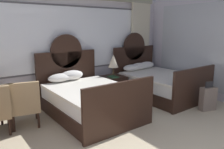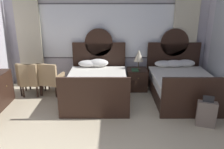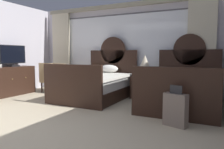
{
  "view_description": "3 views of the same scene",
  "coord_description": "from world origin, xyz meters",
  "px_view_note": "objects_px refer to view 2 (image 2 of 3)",
  "views": [
    {
      "loc": [
        -2.58,
        -0.9,
        1.87
      ],
      "look_at": [
        0.24,
        2.86,
        0.86
      ],
      "focal_mm": 35.69,
      "sensor_mm": 36.0,
      "label": 1
    },
    {
      "loc": [
        0.15,
        -2.37,
        2.48
      ],
      "look_at": [
        0.16,
        2.58,
        0.81
      ],
      "focal_mm": 35.59,
      "sensor_mm": 36.0,
      "label": 2
    },
    {
      "loc": [
        2.66,
        -1.89,
        1.17
      ],
      "look_at": [
        0.35,
        2.8,
        0.68
      ],
      "focal_mm": 34.51,
      "sensor_mm": 36.0,
      "label": 3
    }
  ],
  "objects_px": {
    "armchair_by_window_left": "(49,78)",
    "armchair_by_window_centre": "(31,78)",
    "nightstand_between_beds": "(136,79)",
    "suitcase_on_floor": "(206,114)",
    "table_lamp_on_nightstand": "(138,56)",
    "book_on_nightstand": "(134,70)",
    "armchair_by_window_right": "(30,78)",
    "bed_near_mirror": "(181,84)",
    "bed_near_window": "(97,84)"
  },
  "relations": [
    {
      "from": "armchair_by_window_left",
      "to": "armchair_by_window_centre",
      "type": "xyz_separation_m",
      "value": [
        -0.49,
        0.0,
        0.0
      ]
    },
    {
      "from": "nightstand_between_beds",
      "to": "armchair_by_window_centre",
      "type": "distance_m",
      "value": 2.91
    },
    {
      "from": "armchair_by_window_left",
      "to": "suitcase_on_floor",
      "type": "relative_size",
      "value": 1.34
    },
    {
      "from": "table_lamp_on_nightstand",
      "to": "book_on_nightstand",
      "type": "distance_m",
      "value": 0.42
    },
    {
      "from": "nightstand_between_beds",
      "to": "armchair_by_window_left",
      "type": "bearing_deg",
      "value": -170.97
    },
    {
      "from": "armchair_by_window_left",
      "to": "table_lamp_on_nightstand",
      "type": "bearing_deg",
      "value": 9.69
    },
    {
      "from": "armchair_by_window_right",
      "to": "book_on_nightstand",
      "type": "bearing_deg",
      "value": 5.45
    },
    {
      "from": "table_lamp_on_nightstand",
      "to": "armchair_by_window_centre",
      "type": "height_order",
      "value": "table_lamp_on_nightstand"
    },
    {
      "from": "bed_near_mirror",
      "to": "book_on_nightstand",
      "type": "bearing_deg",
      "value": 158.71
    },
    {
      "from": "table_lamp_on_nightstand",
      "to": "nightstand_between_beds",
      "type": "bearing_deg",
      "value": -132.24
    },
    {
      "from": "bed_near_mirror",
      "to": "suitcase_on_floor",
      "type": "height_order",
      "value": "bed_near_mirror"
    },
    {
      "from": "bed_near_window",
      "to": "suitcase_on_floor",
      "type": "xyz_separation_m",
      "value": [
        2.32,
        -1.41,
        -0.09
      ]
    },
    {
      "from": "nightstand_between_beds",
      "to": "armchair_by_window_centre",
      "type": "relative_size",
      "value": 0.67
    },
    {
      "from": "armchair_by_window_right",
      "to": "armchair_by_window_centre",
      "type": "bearing_deg",
      "value": 2.49
    },
    {
      "from": "bed_near_window",
      "to": "book_on_nightstand",
      "type": "distance_m",
      "value": 1.16
    },
    {
      "from": "book_on_nightstand",
      "to": "bed_near_mirror",
      "type": "bearing_deg",
      "value": -21.29
    },
    {
      "from": "armchair_by_window_right",
      "to": "bed_near_mirror",
      "type": "bearing_deg",
      "value": -2.73
    },
    {
      "from": "armchair_by_window_right",
      "to": "bed_near_window",
      "type": "bearing_deg",
      "value": -6.37
    },
    {
      "from": "nightstand_between_beds",
      "to": "table_lamp_on_nightstand",
      "type": "bearing_deg",
      "value": 47.76
    },
    {
      "from": "armchair_by_window_left",
      "to": "armchair_by_window_centre",
      "type": "distance_m",
      "value": 0.49
    },
    {
      "from": "book_on_nightstand",
      "to": "armchair_by_window_right",
      "type": "relative_size",
      "value": 0.29
    },
    {
      "from": "book_on_nightstand",
      "to": "armchair_by_window_left",
      "type": "bearing_deg",
      "value": -173.36
    },
    {
      "from": "nightstand_between_beds",
      "to": "armchair_by_window_centre",
      "type": "height_order",
      "value": "armchair_by_window_centre"
    },
    {
      "from": "table_lamp_on_nightstand",
      "to": "suitcase_on_floor",
      "type": "bearing_deg",
      "value": -59.95
    },
    {
      "from": "nightstand_between_beds",
      "to": "table_lamp_on_nightstand",
      "type": "height_order",
      "value": "table_lamp_on_nightstand"
    },
    {
      "from": "book_on_nightstand",
      "to": "armchair_by_window_left",
      "type": "xyz_separation_m",
      "value": [
        -2.32,
        -0.27,
        -0.15
      ]
    },
    {
      "from": "armchair_by_window_left",
      "to": "armchair_by_window_centre",
      "type": "relative_size",
      "value": 1.0
    },
    {
      "from": "bed_near_window",
      "to": "armchair_by_window_right",
      "type": "height_order",
      "value": "bed_near_window"
    },
    {
      "from": "nightstand_between_beds",
      "to": "book_on_nightstand",
      "type": "relative_size",
      "value": 2.32
    },
    {
      "from": "armchair_by_window_left",
      "to": "suitcase_on_floor",
      "type": "xyz_separation_m",
      "value": [
        3.6,
        -1.61,
        -0.2
      ]
    },
    {
      "from": "bed_near_window",
      "to": "book_on_nightstand",
      "type": "relative_size",
      "value": 8.27
    },
    {
      "from": "bed_near_mirror",
      "to": "bed_near_window",
      "type": "bearing_deg",
      "value": -179.75
    },
    {
      "from": "nightstand_between_beds",
      "to": "book_on_nightstand",
      "type": "bearing_deg",
      "value": -125.61
    },
    {
      "from": "book_on_nightstand",
      "to": "suitcase_on_floor",
      "type": "xyz_separation_m",
      "value": [
        1.28,
        -1.88,
        -0.34
      ]
    },
    {
      "from": "nightstand_between_beds",
      "to": "table_lamp_on_nightstand",
      "type": "relative_size",
      "value": 1.07
    },
    {
      "from": "book_on_nightstand",
      "to": "bed_near_window",
      "type": "bearing_deg",
      "value": -155.45
    },
    {
      "from": "armchair_by_window_left",
      "to": "armchair_by_window_right",
      "type": "xyz_separation_m",
      "value": [
        -0.52,
        -0.0,
        0.0
      ]
    },
    {
      "from": "book_on_nightstand",
      "to": "armchair_by_window_left",
      "type": "relative_size",
      "value": 0.29
    },
    {
      "from": "book_on_nightstand",
      "to": "armchair_by_window_centre",
      "type": "distance_m",
      "value": 2.82
    },
    {
      "from": "bed_near_mirror",
      "to": "nightstand_between_beds",
      "type": "xyz_separation_m",
      "value": [
        -1.11,
        0.57,
        -0.07
      ]
    },
    {
      "from": "armchair_by_window_left",
      "to": "armchair_by_window_right",
      "type": "distance_m",
      "value": 0.52
    },
    {
      "from": "bed_near_window",
      "to": "armchair_by_window_right",
      "type": "bearing_deg",
      "value": 173.63
    },
    {
      "from": "nightstand_between_beds",
      "to": "armchair_by_window_left",
      "type": "height_order",
      "value": "armchair_by_window_left"
    },
    {
      "from": "armchair_by_window_left",
      "to": "nightstand_between_beds",
      "type": "bearing_deg",
      "value": 9.03
    },
    {
      "from": "armchair_by_window_left",
      "to": "bed_near_mirror",
      "type": "bearing_deg",
      "value": -3.15
    },
    {
      "from": "table_lamp_on_nightstand",
      "to": "bed_near_window",
      "type": "bearing_deg",
      "value": -151.65
    },
    {
      "from": "bed_near_mirror",
      "to": "armchair_by_window_centre",
      "type": "distance_m",
      "value": 4.0
    },
    {
      "from": "table_lamp_on_nightstand",
      "to": "armchair_by_window_left",
      "type": "relative_size",
      "value": 0.62
    },
    {
      "from": "armchair_by_window_centre",
      "to": "armchair_by_window_right",
      "type": "relative_size",
      "value": 1.0
    },
    {
      "from": "table_lamp_on_nightstand",
      "to": "suitcase_on_floor",
      "type": "height_order",
      "value": "table_lamp_on_nightstand"
    }
  ]
}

